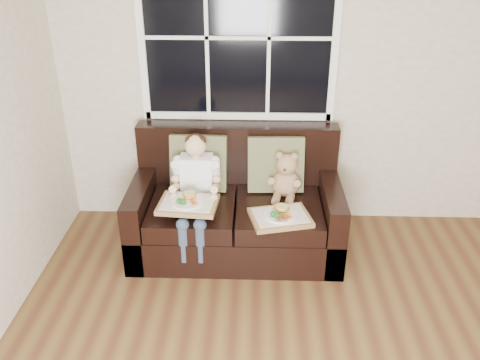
{
  "coord_description": "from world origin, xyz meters",
  "views": [
    {
      "loc": [
        -0.57,
        -1.65,
        2.48
      ],
      "look_at": [
        -0.69,
        1.85,
        0.69
      ],
      "focal_mm": 38.0,
      "sensor_mm": 36.0,
      "label": 1
    }
  ],
  "objects_px": {
    "loveseat": "(236,211)",
    "tray_left": "(188,203)",
    "child": "(196,182)",
    "tray_right": "(280,216)",
    "teddy_bear": "(286,178)"
  },
  "relations": [
    {
      "from": "teddy_bear",
      "to": "tray_left",
      "type": "xyz_separation_m",
      "value": [
        -0.76,
        -0.37,
        -0.03
      ]
    },
    {
      "from": "child",
      "to": "teddy_bear",
      "type": "relative_size",
      "value": 2.11
    },
    {
      "from": "tray_right",
      "to": "teddy_bear",
      "type": "bearing_deg",
      "value": 67.79
    },
    {
      "from": "loveseat",
      "to": "tray_right",
      "type": "bearing_deg",
      "value": -45.29
    },
    {
      "from": "loveseat",
      "to": "tray_right",
      "type": "height_order",
      "value": "loveseat"
    },
    {
      "from": "loveseat",
      "to": "tray_left",
      "type": "height_order",
      "value": "loveseat"
    },
    {
      "from": "teddy_bear",
      "to": "tray_right",
      "type": "xyz_separation_m",
      "value": [
        -0.06,
        -0.39,
        -0.13
      ]
    },
    {
      "from": "child",
      "to": "teddy_bear",
      "type": "bearing_deg",
      "value": 12.02
    },
    {
      "from": "loveseat",
      "to": "child",
      "type": "height_order",
      "value": "child"
    },
    {
      "from": "loveseat",
      "to": "tray_left",
      "type": "distance_m",
      "value": 0.56
    },
    {
      "from": "child",
      "to": "tray_left",
      "type": "distance_m",
      "value": 0.23
    },
    {
      "from": "tray_left",
      "to": "tray_right",
      "type": "relative_size",
      "value": 0.91
    },
    {
      "from": "tray_left",
      "to": "child",
      "type": "bearing_deg",
      "value": 85.8
    },
    {
      "from": "tray_right",
      "to": "child",
      "type": "bearing_deg",
      "value": 146.71
    },
    {
      "from": "loveseat",
      "to": "tray_right",
      "type": "xyz_separation_m",
      "value": [
        0.35,
        -0.35,
        0.17
      ]
    }
  ]
}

